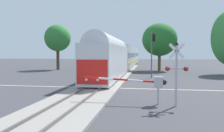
{
  "coord_description": "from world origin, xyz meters",
  "views": [
    {
      "loc": [
        4.76,
        -20.79,
        3.29
      ],
      "look_at": [
        1.14,
        1.85,
        2.0
      ],
      "focal_mm": 35.73,
      "sensor_mm": 36.0,
      "label": 1
    }
  ],
  "objects": [
    {
      "name": "commuter_train",
      "position": [
        0.0,
        26.53,
        2.74
      ],
      "size": [
        3.04,
        61.17,
        5.16
      ],
      "color": "silver",
      "rests_on": "railway_track"
    },
    {
      "name": "elm_centre_background",
      "position": [
        6.98,
        22.57,
        5.91
      ],
      "size": [
        6.56,
        6.56,
        9.05
      ],
      "color": "brown",
      "rests_on": "ground"
    },
    {
      "name": "crossing_gate_near",
      "position": [
        4.89,
        -6.27,
        1.42
      ],
      "size": [
        5.49,
        0.4,
        1.8
      ],
      "color": "#B7B7BC",
      "rests_on": "ground"
    },
    {
      "name": "traffic_signal_far_side",
      "position": [
        5.41,
        9.52,
        4.13
      ],
      "size": [
        0.53,
        0.38,
        6.2
      ],
      "color": "#4C4C51",
      "rests_on": "ground"
    },
    {
      "name": "road_centre_stripe",
      "position": [
        0.0,
        0.0,
        0.0
      ],
      "size": [
        44.0,
        0.2,
        0.01
      ],
      "color": "beige",
      "rests_on": "ground"
    },
    {
      "name": "pine_left_background",
      "position": [
        -13.26,
        22.16,
        6.39
      ],
      "size": [
        5.26,
        5.26,
        9.13
      ],
      "color": "#4C3828",
      "rests_on": "ground"
    },
    {
      "name": "crossing_signal_mast",
      "position": [
        6.52,
        -6.69,
        2.46
      ],
      "size": [
        1.36,
        0.44,
        4.02
      ],
      "color": "#B2B2B7",
      "rests_on": "ground"
    },
    {
      "name": "ground_plane",
      "position": [
        0.0,
        0.0,
        0.0
      ],
      "size": [
        220.0,
        220.0,
        0.0
      ],
      "primitive_type": "plane",
      "color": "#3D3D42"
    },
    {
      "name": "railway_track",
      "position": [
        0.0,
        0.0,
        0.1
      ],
      "size": [
        4.4,
        80.0,
        0.32
      ],
      "color": "gray",
      "rests_on": "ground"
    }
  ]
}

